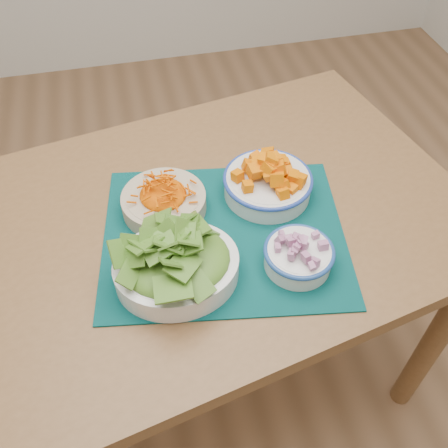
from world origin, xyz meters
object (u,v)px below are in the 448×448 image
Objects in this scene: table at (206,246)px; placemat at (224,234)px; squash_bowl at (268,179)px; carrot_bowl at (164,199)px; onion_bowl at (299,254)px; lettuce_bowl at (176,261)px.

table is 2.56× the size of placemat.
placemat is at bearing -141.70° from squash_bowl.
placemat is 2.60× the size of carrot_bowl.
squash_bowl reaches higher than carrot_bowl.
onion_bowl is at bearing -89.70° from squash_bowl.
table is at bearing 122.41° from placemat.
squash_bowl is at bearing 36.30° from lettuce_bowl.
placemat is at bearing 36.16° from lettuce_bowl.
lettuce_bowl is (-0.08, -0.15, 0.16)m from table.
carrot_bowl is at bearing 87.14° from lettuce_bowl.
table is at bearing -168.85° from squash_bowl.
squash_bowl is 0.30m from lettuce_bowl.
table is 7.59× the size of onion_bowl.
onion_bowl reaches higher than placemat.
table is at bearing -21.71° from carrot_bowl.
placemat is 0.15m from carrot_bowl.
squash_bowl is 1.42× the size of onion_bowl.
squash_bowl is at bearing 90.30° from onion_bowl.
carrot_bowl is 0.19m from lettuce_bowl.
onion_bowl is at bearing -32.78° from placemat.
carrot_bowl is at bearing 147.41° from placemat.
placemat is 2.04× the size of lettuce_bowl.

